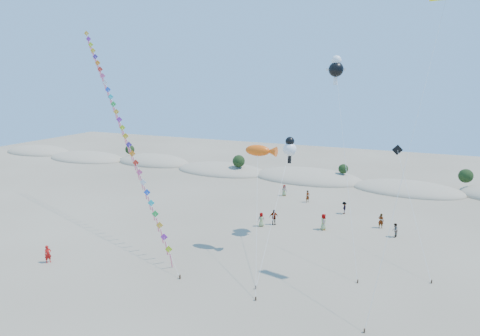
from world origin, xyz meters
The scene contains 9 objects.
ground centered at (0.00, 0.00, 0.00)m, with size 160.00×160.00×0.00m, color #796B54.
dune_ridge centered at (1.06, 45.14, 0.11)m, with size 145.30×11.49×5.57m.
kite_train centered at (-14.60, 15.44, 12.16)m, with size 25.01×17.53×23.57m.
fish_kite centered at (2.58, 14.81, 10.06)m, with size 4.71×9.90×10.63m.
cartoon_kite_low centered at (4.13, 19.30, 9.76)m, with size 1.65×12.94×10.93m.
cartoon_kite_high centered at (8.11, 21.70, 17.89)m, with size 5.54×11.10×19.15m.
dark_kite centered at (15.46, 20.47, 7.43)m, with size 4.34×8.95×10.29m.
flyer_foreground centered at (-14.55, 4.10, 0.84)m, with size 0.62×0.40×1.69m, color #AF100E.
beachgoers centered at (10.76, 25.30, 0.84)m, with size 29.00×14.01×1.86m.
Camera 1 is at (15.50, -20.83, 16.82)m, focal length 30.00 mm.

